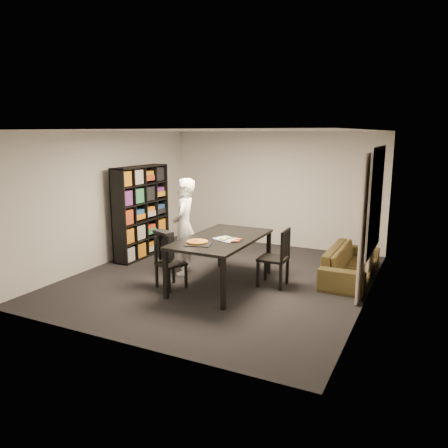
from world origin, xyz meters
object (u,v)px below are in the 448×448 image
at_px(bookshelf, 141,212).
at_px(chair_right, 279,254).
at_px(dining_table, 221,242).
at_px(chair_left, 168,258).
at_px(pepperoni_pizza, 197,242).
at_px(baking_tray, 198,244).
at_px(sofa, 351,263).
at_px(person, 184,227).

xyz_separation_m(bookshelf, chair_right, (3.21, -0.53, -0.38)).
height_order(dining_table, chair_right, chair_right).
distance_m(bookshelf, chair_left, 2.11).
height_order(chair_right, pepperoni_pizza, chair_right).
relative_size(dining_table, chair_right, 2.02).
xyz_separation_m(baking_tray, sofa, (2.04, 1.91, -0.56)).
height_order(bookshelf, chair_right, bookshelf).
xyz_separation_m(dining_table, baking_tray, (-0.12, -0.57, 0.08)).
bearing_deg(pepperoni_pizza, baking_tray, -48.05).
relative_size(chair_right, sofa, 0.52).
height_order(dining_table, baking_tray, baking_tray).
bearing_deg(chair_right, pepperoni_pizza, -51.73).
xyz_separation_m(dining_table, pepperoni_pizza, (-0.17, -0.52, 0.10)).
bearing_deg(bookshelf, dining_table, -21.35).
distance_m(dining_table, baking_tray, 0.59).
height_order(bookshelf, baking_tray, bookshelf).
relative_size(chair_right, pepperoni_pizza, 2.84).
bearing_deg(bookshelf, chair_right, -9.42).
distance_m(dining_table, person, 0.96).
bearing_deg(bookshelf, person, -23.56).
distance_m(dining_table, chair_left, 0.94).
bearing_deg(dining_table, chair_right, 22.76).
distance_m(chair_left, baking_tray, 0.74).
height_order(pepperoni_pizza, sofa, pepperoni_pizza).
relative_size(chair_right, baking_tray, 2.48).
distance_m(dining_table, sofa, 2.39).
relative_size(pepperoni_pizza, sofa, 0.18).
height_order(chair_left, pepperoni_pizza, chair_left).
height_order(dining_table, pepperoni_pizza, pepperoni_pizza).
relative_size(bookshelf, person, 1.08).
bearing_deg(chair_left, pepperoni_pizza, -73.98).
distance_m(bookshelf, baking_tray, 2.65).
relative_size(bookshelf, dining_table, 0.95).
bearing_deg(sofa, baking_tray, 133.00).
xyz_separation_m(person, pepperoni_pizza, (0.74, -0.81, -0.02)).
bearing_deg(sofa, chair_left, 123.68).
xyz_separation_m(bookshelf, pepperoni_pizza, (2.15, -1.43, -0.09)).
xyz_separation_m(bookshelf, sofa, (4.24, 0.42, -0.67)).
distance_m(baking_tray, sofa, 2.85).
bearing_deg(pepperoni_pizza, bookshelf, 146.44).
bearing_deg(baking_tray, chair_right, 43.15).
relative_size(chair_right, person, 0.56).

